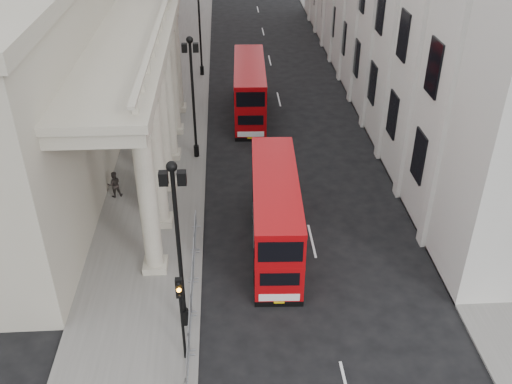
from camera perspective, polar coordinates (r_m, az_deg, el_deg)
name	(u,v)px	position (r m, az deg, el deg)	size (l,w,h in m)	color
sidewalk_west	(172,101)	(48.81, -8.41, 9.00)	(6.00, 140.00, 0.12)	slate
sidewalk_east	(367,97)	(50.06, 11.00, 9.34)	(3.00, 140.00, 0.12)	slate
kerb	(207,100)	(48.62, -4.91, 9.15)	(0.20, 140.00, 0.14)	slate
portico_building	(24,89)	(37.24, -22.17, 9.49)	(9.00, 28.00, 12.00)	#A8A28D
lamp_post_south	(178,238)	(23.48, -7.82, -4.53)	(1.05, 0.44, 8.32)	black
lamp_post_mid	(193,90)	(37.57, -6.35, 10.06)	(1.05, 0.44, 8.32)	black
lamp_post_north	(200,23)	(52.76, -5.67, 16.50)	(1.05, 0.44, 8.32)	black
traffic_light	(181,305)	(23.06, -7.54, -11.12)	(0.28, 0.33, 4.30)	black
crowd_barriers	(189,344)	(24.93, -6.75, -14.84)	(0.50, 18.75, 1.10)	gray
bus_near	(275,212)	(29.73, 1.93, -2.03)	(2.69, 9.68, 4.14)	#A6070B
bus_far	(250,89)	(45.09, -0.64, 10.29)	(2.63, 9.72, 4.17)	#9D070B
pedestrian_a	(148,181)	(35.32, -10.78, 1.14)	(0.66, 0.43, 1.80)	black
pedestrian_b	(114,184)	(35.48, -13.99, 0.74)	(0.81, 0.63, 1.68)	#292320
pedestrian_c	(158,171)	(36.31, -9.74, 2.10)	(0.86, 0.56, 1.75)	black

